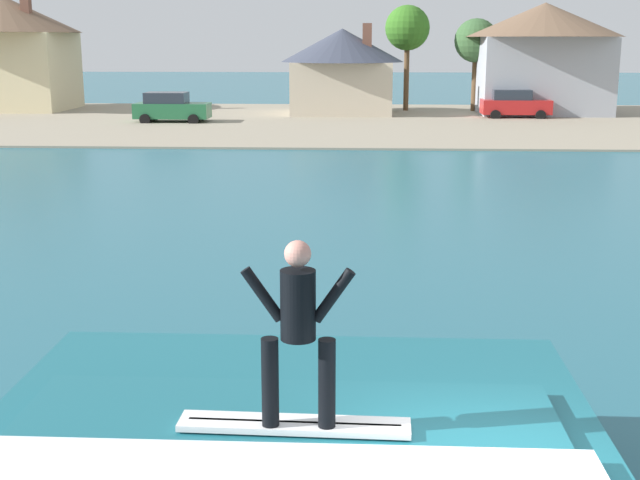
{
  "coord_description": "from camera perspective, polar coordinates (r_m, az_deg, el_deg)",
  "views": [
    {
      "loc": [
        -1.22,
        -6.59,
        4.92
      ],
      "look_at": [
        -1.94,
        7.12,
        1.7
      ],
      "focal_mm": 48.04,
      "sensor_mm": 36.0,
      "label": 1
    }
  ],
  "objects": [
    {
      "name": "wave_crest",
      "position": [
        9.12,
        -1.91,
        -14.65
      ],
      "size": [
        6.15,
        4.48,
        1.4
      ],
      "color": "#1A5F6D",
      "rests_on": "ground_plane"
    },
    {
      "name": "car_near_shore",
      "position": [
        52.91,
        -9.9,
        8.69
      ],
      "size": [
        4.46,
        2.25,
        1.86
      ],
      "color": "#23663D",
      "rests_on": "ground_plane"
    },
    {
      "name": "house_gabled_white",
      "position": [
        60.06,
        14.65,
        12.12
      ],
      "size": [
        10.32,
        10.32,
        7.32
      ],
      "color": "#9EA3AD",
      "rests_on": "ground_plane"
    },
    {
      "name": "tree_tall_bare",
      "position": [
        61.09,
        10.36,
        12.88
      ],
      "size": [
        2.98,
        2.98,
        6.38
      ],
      "color": "brown",
      "rests_on": "ground_plane"
    },
    {
      "name": "house_with_chimney",
      "position": [
        65.25,
        -20.3,
        12.12
      ],
      "size": [
        10.77,
        10.77,
        8.1
      ],
      "color": "beige",
      "rests_on": "ground_plane"
    },
    {
      "name": "surfboard",
      "position": [
        8.15,
        -1.73,
        -12.19
      ],
      "size": [
        2.17,
        0.42,
        0.06
      ],
      "color": "white",
      "rests_on": "wave_crest"
    },
    {
      "name": "tree_short_bushy",
      "position": [
        60.79,
        5.85,
        13.82
      ],
      "size": [
        3.07,
        3.07,
        7.27
      ],
      "color": "brown",
      "rests_on": "ground_plane"
    },
    {
      "name": "surfer",
      "position": [
        7.69,
        -1.47,
        -5.65
      ],
      "size": [
        1.02,
        0.32,
        1.75
      ],
      "color": "black",
      "rests_on": "surfboard"
    },
    {
      "name": "car_far_shore",
      "position": [
        56.58,
        12.83,
        8.84
      ],
      "size": [
        4.32,
        2.29,
        1.86
      ],
      "color": "red",
      "rests_on": "ground_plane"
    },
    {
      "name": "house_small_cottage",
      "position": [
        58.11,
        1.49,
        11.48
      ],
      "size": [
        8.13,
        8.13,
        5.98
      ],
      "color": "beige",
      "rests_on": "ground_plane"
    },
    {
      "name": "shoreline_bank",
      "position": [
        52.99,
        4.32,
        7.87
      ],
      "size": [
        120.0,
        27.32,
        0.1
      ],
      "color": "gray",
      "rests_on": "ground_plane"
    }
  ]
}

